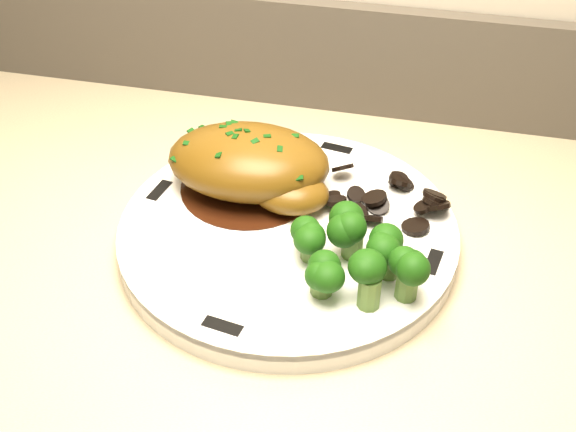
# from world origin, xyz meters

# --- Properties ---
(plate) EXTENTS (0.38, 0.38, 0.02)m
(plate) POSITION_xyz_m (0.22, 1.75, 0.86)
(plate) COLOR white
(plate) RESTS_ON counter
(rim_accent_0) EXTENTS (0.02, 0.03, 0.00)m
(rim_accent_0) POSITION_xyz_m (0.35, 1.73, 0.87)
(rim_accent_0) COLOR black
(rim_accent_0) RESTS_ON plate
(rim_accent_1) EXTENTS (0.03, 0.02, 0.00)m
(rim_accent_1) POSITION_xyz_m (0.24, 1.88, 0.87)
(rim_accent_1) COLOR black
(rim_accent_1) RESTS_ON plate
(rim_accent_2) EXTENTS (0.02, 0.03, 0.00)m
(rim_accent_2) POSITION_xyz_m (0.10, 1.77, 0.87)
(rim_accent_2) COLOR black
(rim_accent_2) RESTS_ON plate
(rim_accent_3) EXTENTS (0.03, 0.02, 0.00)m
(rim_accent_3) POSITION_xyz_m (0.20, 1.63, 0.87)
(rim_accent_3) COLOR black
(rim_accent_3) RESTS_ON plate
(gravy_pool) EXTENTS (0.13, 0.13, 0.00)m
(gravy_pool) POSITION_xyz_m (0.18, 1.79, 0.87)
(gravy_pool) COLOR black
(gravy_pool) RESTS_ON plate
(chicken_breast) EXTENTS (0.15, 0.11, 0.06)m
(chicken_breast) POSITION_xyz_m (0.18, 1.79, 0.90)
(chicken_breast) COLOR brown
(chicken_breast) RESTS_ON plate
(mushroom_pile) EXTENTS (0.10, 0.07, 0.03)m
(mushroom_pile) POSITION_xyz_m (0.30, 1.80, 0.88)
(mushroom_pile) COLOR black
(mushroom_pile) RESTS_ON plate
(broccoli_florets) EXTENTS (0.11, 0.08, 0.04)m
(broccoli_florets) POSITION_xyz_m (0.29, 1.70, 0.89)
(broccoli_florets) COLOR #587B34
(broccoli_florets) RESTS_ON plate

